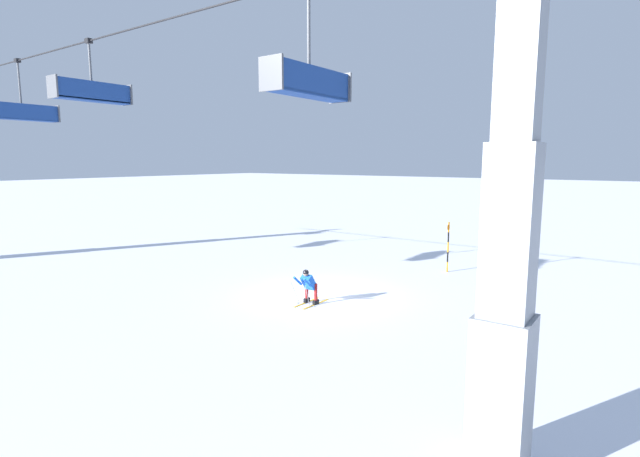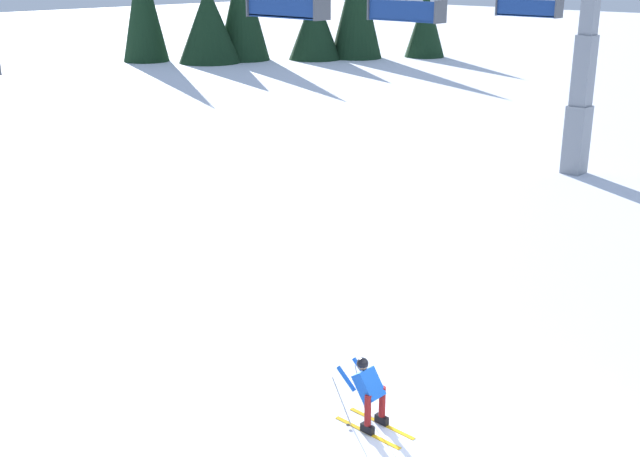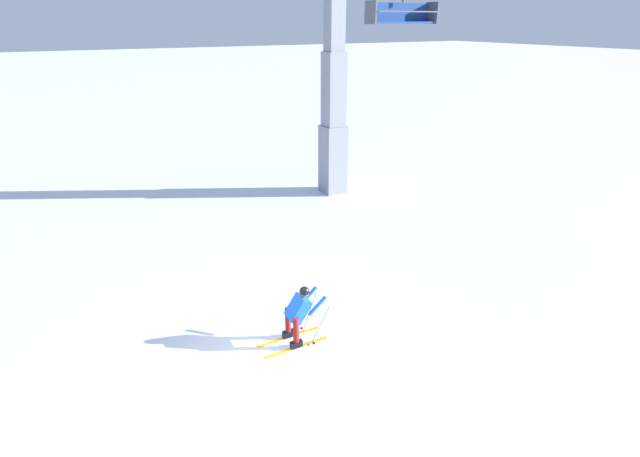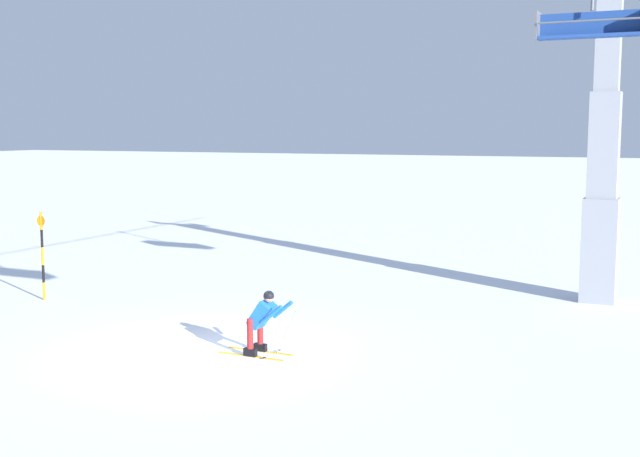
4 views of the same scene
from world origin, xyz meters
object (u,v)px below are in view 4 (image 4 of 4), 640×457
at_px(lift_tower_near, 603,166).
at_px(chairlift_seat_nearest, 592,24).
at_px(skier_carving_main, 262,318).
at_px(trail_marker_pole, 42,253).

bearing_deg(lift_tower_near, chairlift_seat_nearest, 0.00).
bearing_deg(skier_carving_main, lift_tower_near, 145.62).
relative_size(chairlift_seat_nearest, trail_marker_pole, 0.96).
height_order(skier_carving_main, lift_tower_near, lift_tower_near).
distance_m(lift_tower_near, trail_marker_pole, 15.52).
xyz_separation_m(lift_tower_near, chairlift_seat_nearest, (4.01, 0.00, 3.29)).
xyz_separation_m(skier_carving_main, lift_tower_near, (-8.55, 5.85, 2.94)).
bearing_deg(lift_tower_near, skier_carving_main, -34.38).
distance_m(skier_carving_main, trail_marker_pole, 8.52).
relative_size(lift_tower_near, trail_marker_pole, 3.70).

